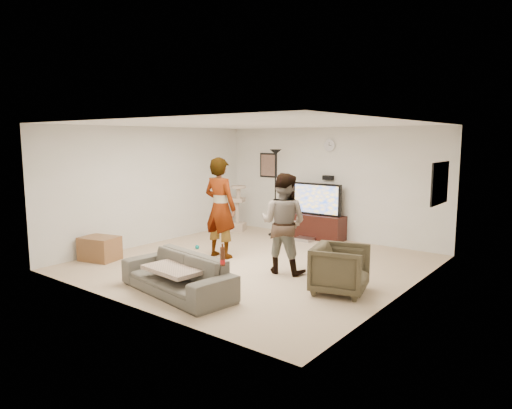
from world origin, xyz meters
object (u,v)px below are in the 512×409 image
Objects in this scene: tv at (317,199)px; beer_bottle at (223,257)px; cat_tree at (237,208)px; person_left at (220,208)px; sofa at (177,274)px; side_table at (100,248)px; tv_stand at (316,226)px; person_right at (283,223)px; floor_lamp at (275,193)px; armchair at (340,269)px.

tv is 4.80× the size of beer_bottle.
cat_tree is 5.17m from beer_bottle.
cat_tree is 2.58m from person_left.
sofa is 2.56m from side_table.
person_left reaches higher than tv_stand.
person_right reaches higher than sofa.
person_right is 1.86m from beer_bottle.
tv is 0.71× the size of person_right.
cat_tree is 3.71m from side_table.
floor_lamp is at bearing -62.68° from person_right.
person_right is (1.87, -2.39, -0.16)m from floor_lamp.
tv is 1.54× the size of armchair.
sofa is (-0.61, -1.84, -0.56)m from person_right.
tv_stand is 1.09× the size of tv.
person_right is (1.51, -0.09, -0.11)m from person_left.
armchair is at bearing 14.03° from side_table.
floor_lamp reaches higher than cat_tree.
beer_bottle reaches higher than sofa.
cat_tree is at bearing -167.79° from tv.
beer_bottle is (0.90, 0.00, 0.41)m from sofa.
person_right is 2.01m from sofa.
tv_stand is 2.87m from person_right.
side_table is (-2.53, 0.38, -0.06)m from sofa.
tv_stand is at bearing 16.14° from floor_lamp.
tv is 2.64m from person_left.
floor_lamp is 3.04m from person_right.
person_left is (-0.60, -2.57, 0.68)m from tv_stand.
sofa reaches higher than tv_stand.
person_right is 2.55× the size of side_table.
person_right is at bearing -71.02° from tv.
sofa is at bearing -86.12° from tv_stand.
cat_tree is at bearing -59.97° from person_left.
floor_lamp is 8.02× the size of beer_bottle.
sofa is 0.98m from beer_bottle.
cat_tree is (-1.98, -0.43, 0.29)m from tv_stand.
armchair is (4.15, -2.59, -0.21)m from cat_tree.
person_left is 2.87m from armchair.
cat_tree is at bearing 128.01° from beer_bottle.
armchair reaches higher than side_table.
armchair is 4.53m from side_table.
floor_lamp is 1.05× the size of person_left.
beer_bottle is at bearing 131.75° from armchair.
floor_lamp is 1.19× the size of person_right.
sofa is at bearing -180.00° from beer_bottle.
floor_lamp is at bearing 71.66° from side_table.
cat_tree is at bearing -48.33° from person_right.
sofa is at bearing -8.57° from side_table.
person_right reaches higher than tv_stand.
person_left is at bearing -14.23° from person_right.
floor_lamp is at bearing 115.08° from sofa.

